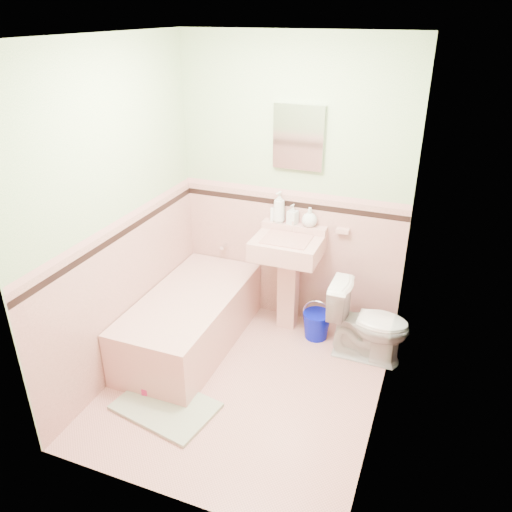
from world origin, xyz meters
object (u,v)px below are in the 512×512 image
(soap_bottle_right, at_px, (310,217))
(bucket, at_px, (316,325))
(toilet, at_px, (368,323))
(soap_bottle_left, at_px, (279,207))
(soap_bottle_mid, at_px, (293,214))
(bathtub, at_px, (191,322))
(shoe, at_px, (152,391))
(sink, at_px, (286,285))
(medicine_cabinet, at_px, (299,137))

(soap_bottle_right, xyz_separation_m, bucket, (0.17, -0.22, -0.92))
(toilet, bearing_deg, soap_bottle_left, 69.80)
(soap_bottle_left, height_order, soap_bottle_mid, soap_bottle_left)
(bathtub, xyz_separation_m, toilet, (1.44, 0.37, 0.11))
(soap_bottle_mid, xyz_separation_m, shoe, (-0.62, -1.42, -0.99))
(soap_bottle_mid, xyz_separation_m, soap_bottle_right, (0.15, 0.00, -0.00))
(soap_bottle_mid, distance_m, soap_bottle_right, 0.15)
(sink, xyz_separation_m, toilet, (0.76, -0.16, -0.12))
(medicine_cabinet, xyz_separation_m, bucket, (0.30, -0.25, -1.58))
(medicine_cabinet, relative_size, soap_bottle_right, 3.12)
(bathtub, distance_m, medicine_cabinet, 1.78)
(bathtub, bearing_deg, toilet, 14.44)
(toilet, bearing_deg, medicine_cabinet, 64.47)
(medicine_cabinet, height_order, toilet, medicine_cabinet)
(soap_bottle_left, xyz_separation_m, toilet, (0.90, -0.34, -0.76))
(sink, relative_size, toilet, 1.35)
(soap_bottle_mid, distance_m, bucket, 1.00)
(bathtub, distance_m, soap_bottle_left, 1.24)
(bucket, bearing_deg, sink, 172.61)
(sink, distance_m, shoe, 1.45)
(soap_bottle_mid, relative_size, soap_bottle_right, 1.05)
(toilet, height_order, bucket, toilet)
(sink, height_order, soap_bottle_right, soap_bottle_right)
(soap_bottle_mid, height_order, shoe, soap_bottle_mid)
(shoe, bearing_deg, bucket, 43.51)
(bathtub, relative_size, soap_bottle_right, 8.92)
(shoe, bearing_deg, bathtub, 84.52)
(soap_bottle_mid, relative_size, bucket, 0.72)
(soap_bottle_right, relative_size, bucket, 0.69)
(soap_bottle_mid, relative_size, shoe, 1.27)
(bathtub, bearing_deg, bucket, 26.59)
(medicine_cabinet, distance_m, bucket, 1.63)
(soap_bottle_mid, bearing_deg, soap_bottle_left, 180.00)
(soap_bottle_mid, bearing_deg, bucket, -34.42)
(sink, bearing_deg, medicine_cabinet, 90.00)
(bathtub, xyz_separation_m, shoe, (0.04, -0.71, -0.17))
(bathtub, distance_m, soap_bottle_mid, 1.27)
(soap_bottle_mid, bearing_deg, bathtub, -132.96)
(shoe, bearing_deg, soap_bottle_left, 62.22)
(soap_bottle_left, xyz_separation_m, shoe, (-0.50, -1.42, -1.04))
(soap_bottle_left, relative_size, shoe, 1.98)
(toilet, distance_m, shoe, 1.79)
(bathtub, xyz_separation_m, soap_bottle_left, (0.54, 0.71, 0.87))
(soap_bottle_right, height_order, bucket, soap_bottle_right)
(sink, bearing_deg, bathtub, -142.07)
(bucket, bearing_deg, shoe, -128.06)
(sink, bearing_deg, soap_bottle_mid, 95.97)
(soap_bottle_mid, height_order, soap_bottle_right, soap_bottle_mid)
(soap_bottle_mid, height_order, toilet, soap_bottle_mid)
(shoe, bearing_deg, sink, 54.24)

